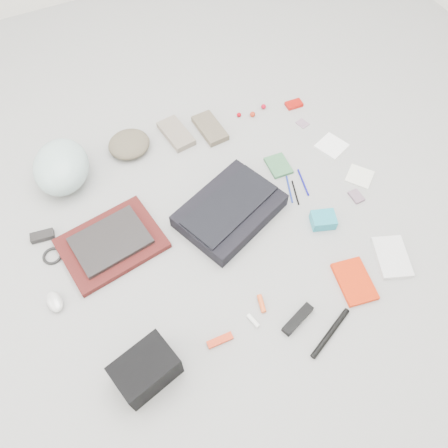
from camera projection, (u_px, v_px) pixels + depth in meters
name	position (u px, v px, depth m)	size (l,w,h in m)	color
ground_plane	(224.00, 230.00, 1.90)	(4.00, 4.00, 0.00)	gray
messenger_bag	(230.00, 211.00, 1.91)	(0.43, 0.31, 0.07)	black
bag_flap	(230.00, 205.00, 1.88)	(0.42, 0.19, 0.01)	black
laptop_sleeve	(112.00, 244.00, 1.85)	(0.41, 0.31, 0.03)	#4D1513
laptop	(110.00, 241.00, 1.83)	(0.30, 0.22, 0.02)	black
bike_helmet	(61.00, 167.00, 1.97)	(0.25, 0.31, 0.18)	silver
beanie	(129.00, 144.00, 2.12)	(0.20, 0.19, 0.07)	brown
mitten_left	(176.00, 134.00, 2.18)	(0.11, 0.21, 0.03)	gray
mitten_right	(210.00, 128.00, 2.20)	(0.11, 0.21, 0.03)	brown
power_brick	(42.00, 236.00, 1.87)	(0.10, 0.04, 0.03)	black
cable_coil	(52.00, 256.00, 1.83)	(0.08, 0.08, 0.01)	black
mouse	(55.00, 302.00, 1.71)	(0.06, 0.10, 0.04)	silver
camera_bag	(146.00, 370.00, 1.52)	(0.21, 0.15, 0.14)	black
multitool	(220.00, 340.00, 1.63)	(0.10, 0.03, 0.02)	red
toiletry_tube_white	(253.00, 321.00, 1.67)	(0.02, 0.02, 0.06)	white
toiletry_tube_orange	(262.00, 304.00, 1.71)	(0.02, 0.02, 0.07)	#F05623
u_lock	(298.00, 319.00, 1.67)	(0.15, 0.04, 0.03)	black
bike_pump	(330.00, 333.00, 1.65)	(0.02, 0.02, 0.24)	black
book_red	(354.00, 281.00, 1.76)	(0.13, 0.19, 0.02)	red
book_white	(392.00, 257.00, 1.82)	(0.13, 0.19, 0.02)	silver
notepad	(278.00, 166.00, 2.08)	(0.10, 0.13, 0.02)	#366A43
pen_blue	(289.00, 189.00, 2.01)	(0.01, 0.01, 0.15)	navy
pen_black	(295.00, 193.00, 2.00)	(0.01, 0.01, 0.14)	black
pen_navy	(303.00, 182.00, 2.04)	(0.01, 0.01, 0.16)	#0C0B7F
accordion_wallet	(323.00, 220.00, 1.90)	(0.10, 0.08, 0.05)	teal
card_deck	(356.00, 196.00, 1.99)	(0.05, 0.07, 0.01)	gray
napkin_top	(332.00, 146.00, 2.16)	(0.13, 0.13, 0.01)	white
napkin_bottom	(360.00, 176.00, 2.06)	(0.11, 0.11, 0.01)	silver
lollipop_a	(239.00, 115.00, 2.26)	(0.02, 0.02, 0.02)	#AC000D
lollipop_b	(252.00, 114.00, 2.26)	(0.03, 0.03, 0.03)	#AF2A14
lollipop_c	(264.00, 107.00, 2.29)	(0.03, 0.03, 0.03)	#B1071C
altoids_tin	(294.00, 104.00, 2.31)	(0.09, 0.05, 0.02)	#B6120C
stamp_sheet	(302.00, 123.00, 2.24)	(0.05, 0.06, 0.00)	gray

